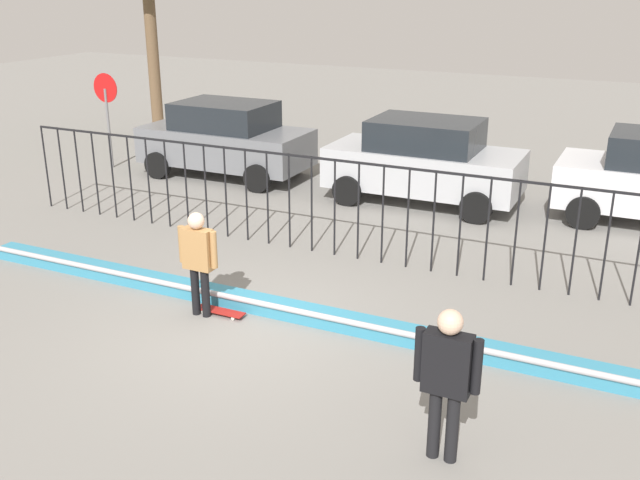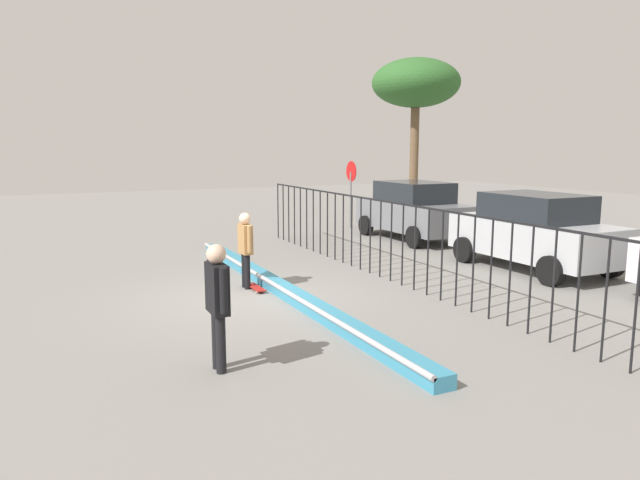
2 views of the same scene
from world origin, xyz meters
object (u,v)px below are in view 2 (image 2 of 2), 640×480
(skateboarder, at_px, (245,243))
(parked_car_gray, at_px, (413,210))
(camera_operator, at_px, (217,296))
(skateboard, at_px, (256,287))
(stop_sign, at_px, (351,185))
(palm_tree_short, at_px, (416,85))
(parked_car_silver, at_px, (534,231))

(skateboarder, distance_m, parked_car_gray, 8.18)
(camera_operator, bearing_deg, parked_car_gray, -45.79)
(parked_car_gray, bearing_deg, skateboard, -58.87)
(stop_sign, bearing_deg, parked_car_gray, 9.87)
(camera_operator, xyz_separation_m, parked_car_gray, (-8.37, 8.95, -0.09))
(skateboard, xyz_separation_m, stop_sign, (-7.56, 6.42, 1.56))
(skateboard, relative_size, stop_sign, 0.32)
(stop_sign, bearing_deg, skateboard, -40.35)
(palm_tree_short, bearing_deg, camera_operator, -43.06)
(parked_car_gray, distance_m, palm_tree_short, 7.09)
(skateboarder, distance_m, parked_car_silver, 7.19)
(skateboarder, xyz_separation_m, camera_operator, (4.34, -1.83, 0.07))
(parked_car_silver, relative_size, stop_sign, 1.72)
(parked_car_gray, height_order, parked_car_silver, same)
(skateboarder, relative_size, skateboard, 2.06)
(skateboard, height_order, stop_sign, stop_sign)
(stop_sign, bearing_deg, skateboarder, -41.90)
(parked_car_gray, bearing_deg, camera_operator, -47.32)
(skateboarder, bearing_deg, parked_car_silver, 103.25)
(skateboarder, relative_size, parked_car_gray, 0.38)
(parked_car_silver, bearing_deg, camera_operator, -72.71)
(skateboard, relative_size, parked_car_gray, 0.19)
(palm_tree_short, bearing_deg, skateboarder, -50.09)
(camera_operator, distance_m, parked_car_silver, 9.43)
(parked_car_gray, bearing_deg, stop_sign, -170.54)
(skateboard, height_order, parked_car_silver, parked_car_silver)
(camera_operator, bearing_deg, skateboarder, -21.74)
(skateboarder, xyz_separation_m, parked_car_silver, (1.24, 7.08, -0.02))
(skateboard, xyz_separation_m, parked_car_gray, (-4.29, 6.99, 0.91))
(parked_car_gray, relative_size, stop_sign, 1.72)
(skateboard, distance_m, parked_car_gray, 8.26)
(skateboarder, xyz_separation_m, skateboard, (0.26, 0.13, -0.93))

